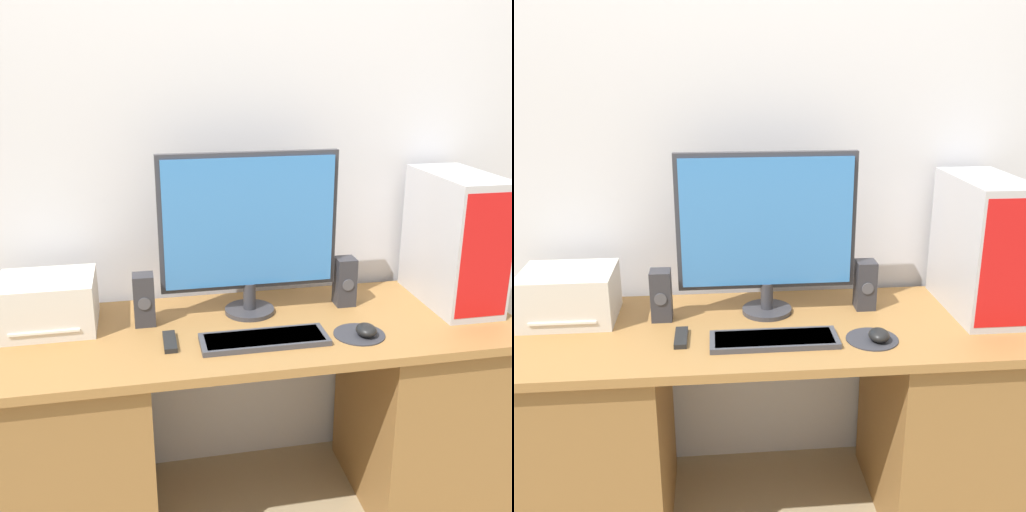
% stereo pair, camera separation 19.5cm
% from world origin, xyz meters
% --- Properties ---
extents(wall_back, '(6.40, 0.05, 2.70)m').
position_xyz_m(wall_back, '(0.00, 0.68, 1.35)').
color(wall_back, silver).
rests_on(wall_back, ground_plane).
extents(desk, '(1.77, 0.63, 0.76)m').
position_xyz_m(desk, '(0.00, 0.31, 0.39)').
color(desk, olive).
rests_on(desk, ground_plane).
extents(monitor, '(0.62, 0.18, 0.57)m').
position_xyz_m(monitor, '(-0.02, 0.43, 1.07)').
color(monitor, '#333338').
rests_on(monitor, desk).
extents(keyboard, '(0.41, 0.14, 0.02)m').
position_xyz_m(keyboard, '(-0.02, 0.19, 0.77)').
color(keyboard, '#3D3D42').
rests_on(keyboard, desk).
extents(mousepad, '(0.17, 0.17, 0.00)m').
position_xyz_m(mousepad, '(0.30, 0.18, 0.76)').
color(mousepad, '#2D2D33').
rests_on(mousepad, desk).
extents(mouse, '(0.07, 0.08, 0.04)m').
position_xyz_m(mouse, '(0.32, 0.16, 0.78)').
color(mouse, black).
rests_on(mouse, mousepad).
extents(computer_tower, '(0.21, 0.43, 0.48)m').
position_xyz_m(computer_tower, '(0.73, 0.39, 1.00)').
color(computer_tower, '#B2B2B7').
rests_on(computer_tower, desk).
extents(printer, '(0.31, 0.26, 0.18)m').
position_xyz_m(printer, '(-0.70, 0.44, 0.84)').
color(printer, beige).
rests_on(printer, desk).
extents(speaker_left, '(0.07, 0.08, 0.18)m').
position_xyz_m(speaker_left, '(-0.38, 0.40, 0.85)').
color(speaker_left, '#2D2D33').
rests_on(speaker_left, desk).
extents(speaker_right, '(0.07, 0.08, 0.18)m').
position_xyz_m(speaker_right, '(0.34, 0.44, 0.85)').
color(speaker_right, '#2D2D33').
rests_on(speaker_right, desk).
extents(remote_control, '(0.04, 0.14, 0.02)m').
position_xyz_m(remote_control, '(-0.31, 0.23, 0.77)').
color(remote_control, black).
rests_on(remote_control, desk).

